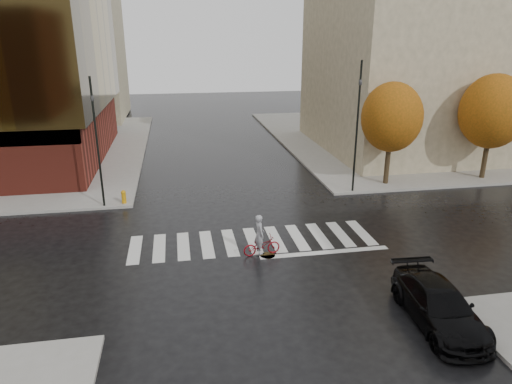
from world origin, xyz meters
TOP-DOWN VIEW (x-y plane):
  - ground at (0.00, 0.00)m, footprint 120.00×120.00m
  - sidewalk_ne at (21.00, 21.00)m, footprint 30.00×30.00m
  - crosswalk at (0.00, 0.50)m, footprint 12.00×3.00m
  - building_ne_tan at (17.00, 17.00)m, footprint 16.00×16.00m
  - building_nw_far at (-16.00, 37.00)m, footprint 14.00×12.00m
  - tree_ne_a at (10.00, 7.40)m, footprint 3.80×3.80m
  - tree_ne_b at (17.00, 7.40)m, footprint 4.20×4.20m
  - sedan at (5.09, -7.06)m, footprint 2.14×4.76m
  - cyclist at (0.11, -1.00)m, footprint 1.75×0.80m
  - traffic_light_nw at (-7.58, 6.30)m, footprint 0.18×0.15m
  - traffic_light_ne at (7.29, 6.30)m, footprint 0.17×0.20m
  - fire_hydrant at (-6.50, 6.50)m, footprint 0.28×0.28m
  - manhole at (0.39, -1.15)m, footprint 0.73×0.73m

SIDE VIEW (x-z plane):
  - ground at x=0.00m, z-range 0.00..0.00m
  - crosswalk at x=0.00m, z-range 0.00..0.01m
  - manhole at x=0.39m, z-range 0.00..0.01m
  - sidewalk_ne at x=21.00m, z-range 0.00..0.15m
  - fire_hydrant at x=-6.50m, z-range 0.19..0.97m
  - cyclist at x=0.11m, z-range -0.30..1.61m
  - sedan at x=5.09m, z-range 0.00..1.35m
  - traffic_light_nw at x=-7.58m, z-range 0.63..7.80m
  - tree_ne_a at x=10.00m, z-range 1.20..7.71m
  - tree_ne_b at x=17.00m, z-range 1.17..8.07m
  - traffic_light_ne at x=7.29m, z-range 0.76..8.60m
  - building_ne_tan at x=17.00m, z-range 0.15..18.15m
  - building_nw_far at x=-16.00m, z-range 0.15..20.15m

